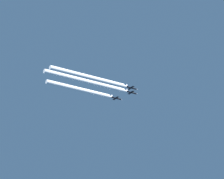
% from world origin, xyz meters
% --- Properties ---
extents(jet_lead, '(7.89, 11.50, 2.76)m').
position_xyz_m(jet_lead, '(0.45, 7.77, 195.47)').
color(jet_lead, black).
extents(jet_left_wingman, '(7.89, 11.50, 2.76)m').
position_xyz_m(jet_left_wingman, '(-12.08, 0.83, 193.50)').
color(jet_left_wingman, black).
extents(jet_right_wingman, '(7.89, 11.50, 2.76)m').
position_xyz_m(jet_right_wingman, '(12.35, -0.07, 193.18)').
color(jet_right_wingman, black).
extents(smoke_trail_lead, '(3.57, 73.10, 3.57)m').
position_xyz_m(smoke_trail_lead, '(0.45, -34.03, 195.45)').
color(smoke_trail_lead, white).
extents(smoke_trail_left_wingman, '(3.57, 58.36, 3.57)m').
position_xyz_m(smoke_trail_left_wingman, '(-12.08, -33.61, 193.47)').
color(smoke_trail_left_wingman, white).
extents(smoke_trail_right_wingman, '(3.57, 66.02, 3.57)m').
position_xyz_m(smoke_trail_right_wingman, '(12.35, -38.33, 193.15)').
color(smoke_trail_right_wingman, white).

